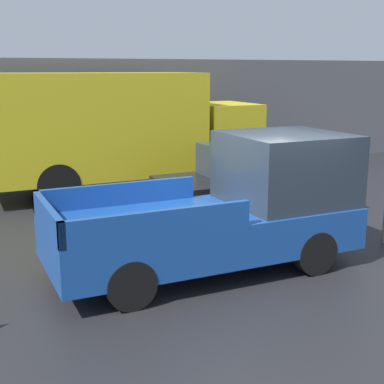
# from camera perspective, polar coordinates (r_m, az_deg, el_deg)

# --- Properties ---
(ground_plane) EXTENTS (60.00, 60.00, 0.00)m
(ground_plane) POSITION_cam_1_polar(r_m,az_deg,el_deg) (9.38, 6.96, -7.85)
(ground_plane) COLOR #232326
(building_wall) EXTENTS (28.00, 0.15, 3.64)m
(building_wall) POSITION_cam_1_polar(r_m,az_deg,el_deg) (17.17, -9.04, 7.80)
(building_wall) COLOR #56565B
(building_wall) RESTS_ON ground
(pickup_truck) EXTENTS (5.14, 2.11, 2.24)m
(pickup_truck) POSITION_cam_1_polar(r_m,az_deg,el_deg) (9.08, 4.25, -1.73)
(pickup_truck) COLOR #194799
(pickup_truck) RESTS_ON ground
(car) EXTENTS (4.41, 1.87, 1.66)m
(car) POSITION_cam_1_polar(r_m,az_deg,el_deg) (12.43, 6.68, 1.35)
(car) COLOR black
(car) RESTS_ON ground
(delivery_truck) EXTENTS (7.66, 2.33, 3.23)m
(delivery_truck) POSITION_cam_1_polar(r_m,az_deg,el_deg) (14.77, -8.14, 6.78)
(delivery_truck) COLOR gold
(delivery_truck) RESTS_ON ground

